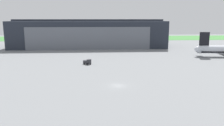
# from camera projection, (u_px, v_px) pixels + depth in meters

# --- Properties ---
(ground_plane) EXTENTS (440.00, 440.00, 0.00)m
(ground_plane) POSITION_uv_depth(u_px,v_px,m) (117.00, 86.00, 69.83)
(ground_plane) COLOR slate
(grass_field_strip) EXTENTS (440.00, 56.00, 0.08)m
(grass_field_strip) POSITION_uv_depth(u_px,v_px,m) (102.00, 38.00, 238.60)
(grass_field_strip) COLOR #44853E
(grass_field_strip) RESTS_ON ground_plane
(maintenance_hangar) EXTENTS (106.47, 37.12, 19.60)m
(maintenance_hangar) POSITION_uv_depth(u_px,v_px,m) (89.00, 34.00, 166.27)
(maintenance_hangar) COLOR #232833
(maintenance_hangar) RESTS_ON ground_plane
(stair_truck) EXTENTS (3.72, 3.60, 2.36)m
(stair_truck) POSITION_uv_depth(u_px,v_px,m) (87.00, 62.00, 102.08)
(stair_truck) COLOR #28282D
(stair_truck) RESTS_ON ground_plane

